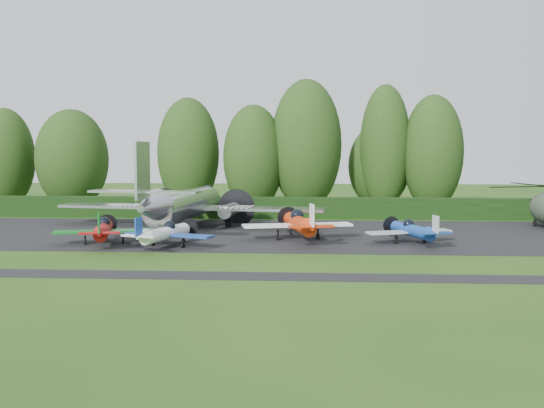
# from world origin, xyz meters

# --- Properties ---
(ground) EXTENTS (160.00, 160.00, 0.00)m
(ground) POSITION_xyz_m (0.00, 0.00, 0.00)
(ground) COLOR #224A14
(ground) RESTS_ON ground
(apron) EXTENTS (70.00, 18.00, 0.01)m
(apron) POSITION_xyz_m (0.00, 10.00, 0.00)
(apron) COLOR black
(apron) RESTS_ON ground
(taxiway_verge) EXTENTS (70.00, 2.00, 0.00)m
(taxiway_verge) POSITION_xyz_m (0.00, -6.00, 0.00)
(taxiway_verge) COLOR black
(taxiway_verge) RESTS_ON ground
(hedgerow) EXTENTS (90.00, 1.60, 2.00)m
(hedgerow) POSITION_xyz_m (0.00, 21.00, 0.00)
(hedgerow) COLOR black
(hedgerow) RESTS_ON ground
(transport_plane) EXTENTS (23.16, 17.76, 7.42)m
(transport_plane) POSITION_xyz_m (-6.43, 12.44, 2.07)
(transport_plane) COLOR silver
(transport_plane) RESTS_ON ground
(light_plane_red) EXTENTS (6.81, 7.17, 2.62)m
(light_plane_red) POSITION_xyz_m (-10.27, 3.66, 1.09)
(light_plane_red) COLOR #A30F0F
(light_plane_red) RESTS_ON ground
(light_plane_white) EXTENTS (6.37, 6.70, 2.45)m
(light_plane_white) POSITION_xyz_m (-5.73, 2.76, 1.02)
(light_plane_white) COLOR white
(light_plane_white) RESTS_ON ground
(light_plane_orange) EXTENTS (8.03, 8.45, 3.09)m
(light_plane_orange) POSITION_xyz_m (3.18, 6.50, 1.29)
(light_plane_orange) COLOR red
(light_plane_orange) RESTS_ON ground
(light_plane_blue) EXTENTS (6.21, 6.53, 2.39)m
(light_plane_blue) POSITION_xyz_m (11.08, 5.36, 0.99)
(light_plane_blue) COLOR #194096
(light_plane_blue) RESTS_ON ground
(tree_0) EXTENTS (6.60, 6.60, 11.42)m
(tree_0) POSITION_xyz_m (-2.12, 28.35, 5.70)
(tree_0) COLOR black
(tree_0) RESTS_ON ground
(tree_1) EXTENTS (6.89, 6.89, 12.36)m
(tree_1) POSITION_xyz_m (-9.59, 30.17, 6.17)
(tree_1) COLOR black
(tree_1) RESTS_ON ground
(tree_2) EXTENTS (6.51, 6.51, 12.51)m
(tree_2) POSITION_xyz_m (17.26, 29.72, 6.24)
(tree_2) COLOR black
(tree_2) RESTS_ON ground
(tree_5) EXTENTS (7.03, 7.03, 9.56)m
(tree_5) POSITION_xyz_m (11.88, 32.76, 4.77)
(tree_5) COLOR black
(tree_5) RESTS_ON ground
(tree_6) EXTENTS (7.67, 7.67, 14.18)m
(tree_6) POSITION_xyz_m (3.56, 28.93, 7.08)
(tree_6) COLOR black
(tree_6) RESTS_ON ground
(tree_7) EXTENTS (6.48, 6.48, 11.31)m
(tree_7) POSITION_xyz_m (-30.66, 30.11, 5.64)
(tree_7) COLOR black
(tree_7) RESTS_ON ground
(tree_9) EXTENTS (7.97, 7.97, 11.07)m
(tree_9) POSITION_xyz_m (-22.48, 29.10, 5.53)
(tree_9) COLOR black
(tree_9) RESTS_ON ground
(tree_10) EXTENTS (5.53, 5.53, 13.73)m
(tree_10) POSITION_xyz_m (12.21, 30.45, 6.84)
(tree_10) COLOR black
(tree_10) RESTS_ON ground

